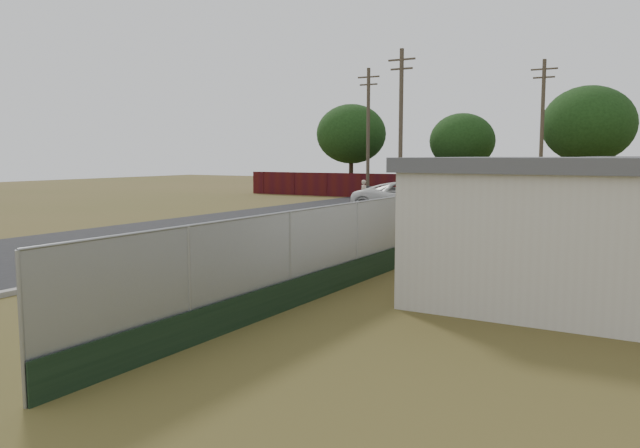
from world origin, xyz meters
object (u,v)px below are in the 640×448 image
Objects in this scene: mailbox at (281,222)px; pedestrian at (364,193)px; pickup_truck at (417,199)px; trash_bin at (366,194)px; fire_hydrant at (241,293)px.

mailbox is 19.40m from pedestrian.
trash_bin is (-7.01, 8.33, -0.37)m from pickup_truck.
pedestrian is at bearing 108.69° from mailbox.
pickup_truck is 10.89m from trash_bin.
pickup_truck is at bearing 102.34° from fire_hydrant.
mailbox is at bearing -172.83° from pickup_truck.
pickup_truck is (-0.58, 13.10, -0.09)m from mailbox.
mailbox is 0.79× the size of pedestrian.
pickup_truck reaches higher than fire_hydrant.
pickup_truck is at bearing -49.90° from trash_bin.
pedestrian is (-6.22, 18.37, -0.20)m from mailbox.
fire_hydrant is 0.72× the size of mailbox.
fire_hydrant is 8.00m from mailbox.
fire_hydrant is at bearing -163.01° from pickup_truck.
trash_bin is at bearing 44.74° from pickup_truck.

